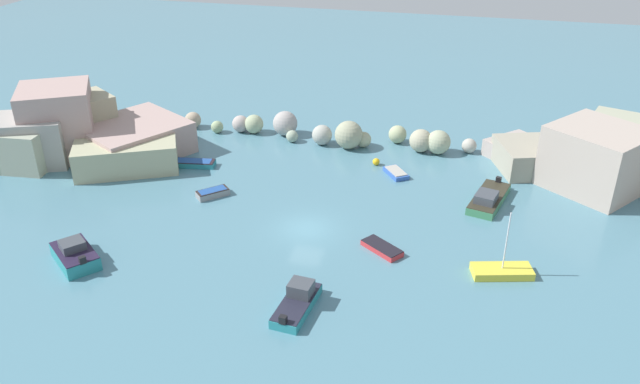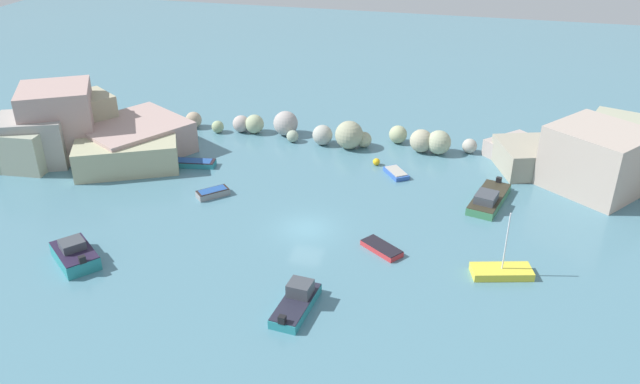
% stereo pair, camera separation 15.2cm
% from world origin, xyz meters
% --- Properties ---
extents(cove_water, '(160.00, 160.00, 0.00)m').
position_xyz_m(cove_water, '(0.00, 0.00, 0.00)').
color(cove_water, teal).
rests_on(cove_water, ground).
extents(cliff_headland_left, '(21.47, 16.73, 6.71)m').
position_xyz_m(cliff_headland_left, '(-25.43, 8.95, 1.99)').
color(cliff_headland_left, tan).
rests_on(cliff_headland_left, ground).
extents(rock_breakwater, '(30.14, 4.75, 2.76)m').
position_xyz_m(rock_breakwater, '(-1.48, 16.96, 1.10)').
color(rock_breakwater, tan).
rests_on(rock_breakwater, ground).
extents(channel_buoy, '(0.67, 0.67, 0.67)m').
position_xyz_m(channel_buoy, '(3.26, 12.73, 0.33)').
color(channel_buoy, gold).
rests_on(channel_buoy, cove_water).
extents(moored_boat_0, '(4.36, 2.68, 4.86)m').
position_xyz_m(moored_boat_0, '(14.56, -2.64, 0.31)').
color(moored_boat_0, yellow).
rests_on(moored_boat_0, cove_water).
extents(moored_boat_1, '(2.23, 4.80, 1.55)m').
position_xyz_m(moored_boat_1, '(2.05, -9.56, 0.53)').
color(moored_boat_1, teal).
rests_on(moored_boat_1, cove_water).
extents(moored_boat_2, '(2.64, 2.94, 0.46)m').
position_xyz_m(moored_boat_2, '(5.35, 11.09, 0.22)').
color(moored_boat_2, '#335DB4').
rests_on(moored_boat_2, cove_water).
extents(moored_boat_3, '(2.71, 2.72, 0.60)m').
position_xyz_m(moored_boat_3, '(-9.05, 3.24, 0.32)').
color(moored_boat_3, gray).
rests_on(moored_boat_3, cove_water).
extents(moored_boat_4, '(3.33, 2.93, 0.45)m').
position_xyz_m(moored_boat_4, '(6.14, -1.64, 0.22)').
color(moored_boat_4, '#C23135').
rests_on(moored_boat_4, cove_water).
extents(moored_boat_5, '(3.57, 6.29, 1.38)m').
position_xyz_m(moored_boat_5, '(13.48, 7.57, 0.48)').
color(moored_boat_5, '#3C7E53').
rests_on(moored_boat_5, cove_water).
extents(moored_boat_6, '(4.52, 1.98, 0.56)m').
position_xyz_m(moored_boat_6, '(-13.30, 8.35, 0.30)').
color(moored_boat_6, teal).
rests_on(moored_boat_6, cove_water).
extents(moored_boat_7, '(4.66, 4.41, 1.65)m').
position_xyz_m(moored_boat_7, '(-14.52, -8.40, 0.63)').
color(moored_boat_7, teal).
rests_on(moored_boat_7, cove_water).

